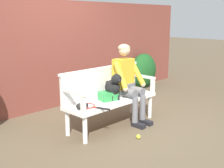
% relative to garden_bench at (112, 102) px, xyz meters
% --- Properties ---
extents(ground_plane, '(40.00, 40.00, 0.00)m').
position_rel_garden_bench_xyz_m(ground_plane, '(0.00, 0.00, -0.41)').
color(ground_plane, brown).
extents(brick_garden_fence, '(8.00, 0.30, 2.10)m').
position_rel_garden_bench_xyz_m(brick_garden_fence, '(0.00, 1.70, 0.64)').
color(brick_garden_fence, brown).
rests_on(brick_garden_fence, ground).
extents(hedge_bush_far_right, '(0.84, 0.52, 0.88)m').
position_rel_garden_bench_xyz_m(hedge_bush_far_right, '(2.54, 1.35, 0.03)').
color(hedge_bush_far_right, '#194C1E').
rests_on(hedge_bush_far_right, ground).
extents(garden_bench, '(1.69, 0.53, 0.47)m').
position_rel_garden_bench_xyz_m(garden_bench, '(0.00, 0.00, 0.00)').
color(garden_bench, white).
rests_on(garden_bench, ground).
extents(bench_backrest, '(1.73, 0.06, 0.50)m').
position_rel_garden_bench_xyz_m(bench_backrest, '(0.00, 0.23, 0.31)').
color(bench_backrest, white).
rests_on(bench_backrest, garden_bench).
extents(bench_armrest_left_end, '(0.06, 0.53, 0.28)m').
position_rel_garden_bench_xyz_m(bench_armrest_left_end, '(-0.80, -0.09, 0.26)').
color(bench_armrest_left_end, white).
rests_on(bench_armrest_left_end, garden_bench).
extents(bench_armrest_right_end, '(0.06, 0.53, 0.28)m').
position_rel_garden_bench_xyz_m(bench_armrest_right_end, '(0.80, -0.09, 0.26)').
color(bench_armrest_right_end, white).
rests_on(bench_armrest_right_end, garden_bench).
extents(person_seated, '(0.56, 0.66, 1.34)m').
position_rel_garden_bench_xyz_m(person_seated, '(0.35, -0.02, 0.33)').
color(person_seated, black).
rests_on(person_seated, ground).
extents(dog_on_bench, '(0.29, 0.44, 0.45)m').
position_rel_garden_bench_xyz_m(dog_on_bench, '(-0.02, -0.05, 0.28)').
color(dog_on_bench, black).
rests_on(dog_on_bench, garden_bench).
extents(tennis_racket, '(0.36, 0.58, 0.03)m').
position_rel_garden_bench_xyz_m(tennis_racket, '(-0.57, -0.03, 0.07)').
color(tennis_racket, red).
rests_on(tennis_racket, garden_bench).
extents(baseball_glove, '(0.27, 0.24, 0.09)m').
position_rel_garden_bench_xyz_m(baseball_glove, '(-0.68, -0.05, 0.11)').
color(baseball_glove, black).
rests_on(baseball_glove, garden_bench).
extents(sports_bag, '(0.32, 0.26, 0.14)m').
position_rel_garden_bench_xyz_m(sports_bag, '(-0.10, -0.01, 0.13)').
color(sports_bag, '#2D8E42').
rests_on(sports_bag, garden_bench).
extents(tennis_ball, '(0.07, 0.07, 0.07)m').
position_rel_garden_bench_xyz_m(tennis_ball, '(-0.11, -0.66, -0.37)').
color(tennis_ball, '#CCDB33').
rests_on(tennis_ball, ground).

